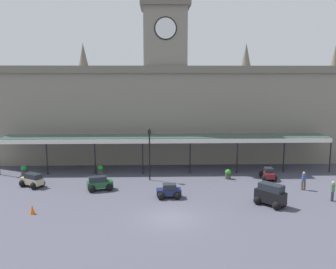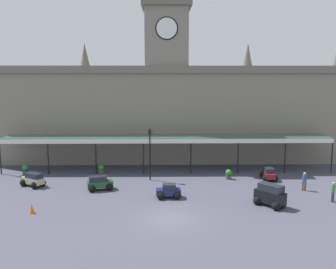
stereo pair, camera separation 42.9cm
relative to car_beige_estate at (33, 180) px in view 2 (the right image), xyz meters
The scene contains 15 objects.
ground_plane 14.77m from the car_beige_estate, 32.60° to the right, with size 140.00×140.00×0.00m, color #464553.
station_building 17.25m from the car_beige_estate, 40.19° to the left, with size 41.80×5.58×18.53m.
entrance_canopy 13.96m from the car_beige_estate, 24.25° to the left, with size 34.52×3.26×3.71m.
car_beige_estate is the anchor object (origin of this frame).
car_black_van 21.11m from the car_beige_estate, 15.24° to the right, with size 2.48×2.54×1.77m.
car_green_estate 6.43m from the car_beige_estate, 10.75° to the right, with size 2.41×1.94×1.27m.
car_maroon_sedan 22.43m from the car_beige_estate, ahead, with size 1.61×2.11×1.19m.
car_navy_sedan 12.91m from the car_beige_estate, 15.47° to the right, with size 2.09×1.59×1.19m.
pedestrian_crossing_forecourt 26.15m from the car_beige_estate, 10.19° to the right, with size 0.34×0.34×1.67m.
pedestrian_beside_cars 24.58m from the car_beige_estate, ahead, with size 0.37×0.34×1.67m.
victorian_lamppost 11.20m from the car_beige_estate, ahead, with size 0.30×0.30×5.09m.
traffic_cone 7.17m from the car_beige_estate, 72.05° to the right, with size 0.40×0.40×0.71m, color orange.
planter_by_canopy 7.00m from the car_beige_estate, 36.89° to the left, with size 0.60×0.60×0.96m.
planter_forecourt_centre 18.57m from the car_beige_estate, ahead, with size 0.60×0.60×0.96m.
planter_near_kerb 4.83m from the car_beige_estate, 117.78° to the left, with size 0.60×0.60×0.96m.
Camera 2 is at (-0.49, -25.60, 10.29)m, focal length 40.08 mm.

